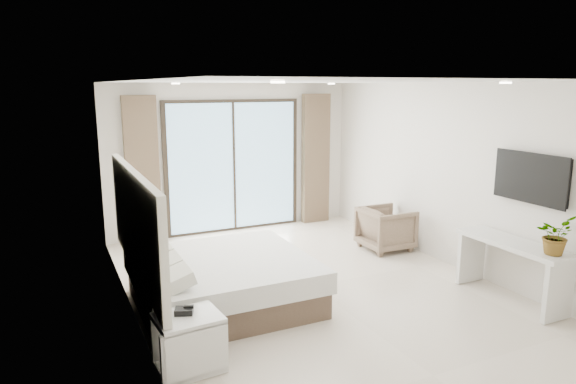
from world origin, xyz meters
name	(u,v)px	position (x,y,z in m)	size (l,w,h in m)	color
ground	(312,286)	(0.00, 0.00, 0.00)	(6.20, 6.20, 0.00)	beige
room_shell	(276,164)	(-0.20, 0.72, 1.58)	(4.62, 6.22, 2.72)	silver
bed	(222,281)	(-1.27, -0.04, 0.30)	(2.07, 1.97, 0.72)	brown
nightstand	(189,343)	(-2.02, -1.33, 0.27)	(0.63, 0.53, 0.54)	silver
phone	(184,311)	(-2.04, -1.27, 0.57)	(0.17, 0.13, 0.06)	black
console_desk	(512,258)	(2.04, -1.46, 0.56)	(0.46, 1.48, 0.77)	silver
plant	(554,239)	(2.04, -2.01, 0.95)	(0.41, 0.45, 0.35)	#33662D
armchair	(386,226)	(1.85, 0.89, 0.39)	(0.75, 0.70, 0.77)	#7E6252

